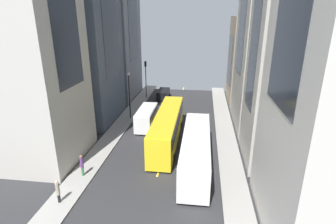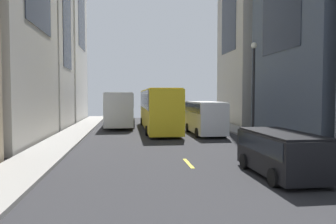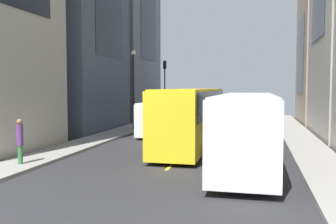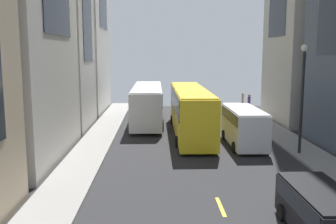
{
  "view_description": "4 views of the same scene",
  "coord_description": "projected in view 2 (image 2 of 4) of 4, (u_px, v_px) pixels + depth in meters",
  "views": [
    {
      "loc": [
        -3.76,
        32.56,
        13.95
      ],
      "look_at": [
        0.39,
        0.6,
        2.49
      ],
      "focal_mm": 28.76,
      "sensor_mm": 36.0,
      "label": 1
    },
    {
      "loc": [
        -2.7,
        -24.26,
        3.0
      ],
      "look_at": [
        0.27,
        -1.24,
        1.85
      ],
      "focal_mm": 33.82,
      "sensor_mm": 36.0,
      "label": 2
    },
    {
      "loc": [
        -3.88,
        27.55,
        3.7
      ],
      "look_at": [
        1.99,
        2.73,
        2.01
      ],
      "focal_mm": 40.17,
      "sensor_mm": 36.0,
      "label": 3
    },
    {
      "loc": [
        -2.65,
        -25.31,
        6.26
      ],
      "look_at": [
        -1.74,
        3.27,
        1.86
      ],
      "focal_mm": 40.56,
      "sensor_mm": 36.0,
      "label": 4
    }
  ],
  "objects": [
    {
      "name": "ground_plane",
      "position": [
        162.0,
        135.0,
        24.53
      ],
      "size": [
        40.17,
        40.17,
        0.0
      ],
      "primitive_type": "plane",
      "color": "#28282B"
    },
    {
      "name": "city_bus_white",
      "position": [
        120.0,
        106.0,
        32.99
      ],
      "size": [
        2.81,
        12.52,
        3.35
      ],
      "color": "silver",
      "rests_on": "ground"
    },
    {
      "name": "delivery_van_white",
      "position": [
        205.0,
        115.0,
        24.82
      ],
      "size": [
        2.25,
        5.99,
        2.58
      ],
      "color": "white",
      "rests_on": "ground"
    },
    {
      "name": "sidewalk_west",
      "position": [
        71.0,
        135.0,
        23.64
      ],
      "size": [
        2.33,
        44.0,
        0.15
      ],
      "primitive_type": "cube",
      "color": "gray",
      "rests_on": "ground"
    },
    {
      "name": "car_black_0",
      "position": [
        281.0,
        150.0,
        11.86
      ],
      "size": [
        2.02,
        4.28,
        1.66
      ],
      "color": "black",
      "rests_on": "ground"
    },
    {
      "name": "sidewalk_east",
      "position": [
        248.0,
        133.0,
        25.41
      ],
      "size": [
        2.33,
        44.0,
        0.15
      ],
      "primitive_type": "cube",
      "color": "gray",
      "rests_on": "ground"
    },
    {
      "name": "lane_stripe_4",
      "position": [
        146.0,
        117.0,
        45.33
      ],
      "size": [
        0.16,
        2.0,
        0.01
      ],
      "primitive_type": "cube",
      "color": "yellow",
      "rests_on": "ground"
    },
    {
      "name": "lane_stripe_2",
      "position": [
        162.0,
        135.0,
        24.53
      ],
      "size": [
        0.16,
        2.0,
        0.01
      ],
      "primitive_type": "cube",
      "color": "yellow",
      "rests_on": "ground"
    },
    {
      "name": "lane_stripe_1",
      "position": [
        188.0,
        163.0,
        14.13
      ],
      "size": [
        0.16,
        2.0,
        0.01
      ],
      "primitive_type": "cube",
      "color": "yellow",
      "rests_on": "ground"
    },
    {
      "name": "pedestrian_crossing_near",
      "position": [
        207.0,
        111.0,
        37.59
      ],
      "size": [
        0.29,
        0.29,
        2.09
      ],
      "rotation": [
        0.0,
        0.0,
        0.53
      ],
      "color": "#336B38",
      "rests_on": "ground"
    },
    {
      "name": "streetlamp_near",
      "position": [
        254.0,
        79.0,
        22.52
      ],
      "size": [
        0.44,
        0.44,
        6.68
      ],
      "color": "black",
      "rests_on": "ground"
    },
    {
      "name": "pedestrian_walking_far",
      "position": [
        202.0,
        110.0,
        41.41
      ],
      "size": [
        0.3,
        0.3,
        1.93
      ],
      "rotation": [
        0.0,
        0.0,
        3.17
      ],
      "color": "black",
      "rests_on": "ground"
    },
    {
      "name": "lane_stripe_3",
      "position": [
        152.0,
        123.0,
        34.93
      ],
      "size": [
        0.16,
        2.0,
        0.01
      ],
      "primitive_type": "cube",
      "color": "yellow",
      "rests_on": "ground"
    },
    {
      "name": "streetcar_yellow",
      "position": [
        158.0,
        106.0,
        28.4
      ],
      "size": [
        2.7,
        13.97,
        3.59
      ],
      "color": "yellow",
      "rests_on": "ground"
    }
  ]
}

